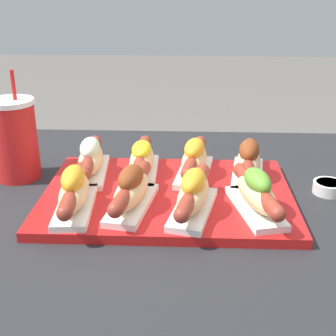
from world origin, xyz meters
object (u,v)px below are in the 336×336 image
Objects in this scene: serving_tray at (168,195)px; hot_dog_6 at (194,159)px; hot_dog_5 at (142,159)px; hot_dog_3 at (257,193)px; hot_dog_2 at (193,194)px; drink_cup at (15,139)px; hot_dog_7 at (248,161)px; sauce_bowl at (329,187)px; hot_dog_1 at (131,190)px; hot_dog_0 at (74,191)px; hot_dog_4 at (91,159)px.

serving_tray is 2.30× the size of hot_dog_6.
hot_dog_3 is at bearing -35.22° from hot_dog_5.
drink_cup reaches higher than hot_dog_2.
sauce_bowl is (0.16, -0.03, -0.04)m from hot_dog_7.
sauce_bowl is (0.27, 0.13, -0.04)m from hot_dog_2.
hot_dog_5 is at bearing -3.34° from drink_cup.
hot_dog_1 reaches higher than hot_dog_6.
hot_dog_0 is at bearing -142.10° from hot_dog_6.
hot_dog_7 is at bearing 89.09° from hot_dog_3.
hot_dog_5 is (-0.06, 0.08, 0.04)m from serving_tray.
hot_dog_3 is 0.15m from hot_dog_7.
hot_dog_4 is (-0.21, 0.16, -0.00)m from hot_dog_2.
hot_dog_4 is 0.11m from hot_dog_5.
hot_dog_1 is 0.26m from hot_dog_7.
hot_dog_1 and hot_dog_2 have the same top height.
hot_dog_2 and hot_dog_4 have the same top height.
hot_dog_6 is (0.05, 0.08, 0.04)m from serving_tray.
hot_dog_0 is at bearing -122.61° from hot_dog_5.
hot_dog_2 is 0.16m from hot_dog_6.
drink_cup is (-0.27, 0.02, 0.03)m from hot_dog_5.
drink_cup is (-0.37, 0.01, 0.03)m from hot_dog_6.
hot_dog_5 is 1.01× the size of hot_dog_7.
hot_dog_1 is at bearing -32.12° from drink_cup.
hot_dog_0 reaches higher than hot_dog_1.
hot_dog_4 is 1.00× the size of hot_dog_5.
drink_cup reaches higher than serving_tray.
sauce_bowl is at bearing 14.87° from hot_dog_0.
hot_dog_6 is (0.11, 0.00, 0.00)m from hot_dog_5.
hot_dog_1 is at bearing -126.40° from hot_dog_6.
hot_dog_7 is at bearing 25.80° from hot_dog_0.
hot_dog_7 reaches higher than serving_tray.
hot_dog_2 is 1.00× the size of hot_dog_3.
hot_dog_1 is at bearing 7.07° from hot_dog_0.
hot_dog_2 is 0.19m from hot_dog_7.
drink_cup is at bearing 154.50° from hot_dog_2.
hot_dog_5 is (0.10, 0.16, -0.00)m from hot_dog_0.
sauce_bowl is (0.27, -0.04, -0.04)m from hot_dog_6.
serving_tray is at bearing -122.15° from hot_dog_6.
drink_cup reaches higher than hot_dog_5.
hot_dog_0 and hot_dog_7 have the same top height.
sauce_bowl is 0.65m from drink_cup.
hot_dog_0 is at bearing -178.27° from hot_dog_3.
hot_dog_6 reaches higher than sauce_bowl.
hot_dog_7 is (0.22, 0.14, 0.00)m from hot_dog_1.
drink_cup is (-0.37, 0.18, 0.03)m from hot_dog_2.
hot_dog_1 is 0.31m from drink_cup.
hot_dog_7 is at bearing 32.79° from hot_dog_1.
serving_tray is 0.18m from hot_dog_4.
hot_dog_6 is at bearing 57.85° from serving_tray.
sauce_bowl is (0.16, 0.12, -0.04)m from hot_dog_3.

